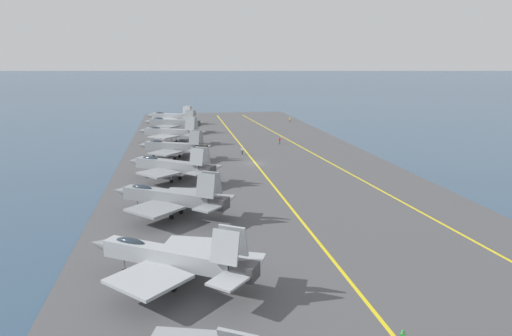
% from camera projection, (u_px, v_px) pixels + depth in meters
% --- Properties ---
extents(ground_plane, '(2000.00, 2000.00, 0.00)m').
position_uv_depth(ground_plane, '(255.00, 165.00, 89.81)').
color(ground_plane, '#334C66').
extents(carrier_deck, '(184.74, 52.82, 0.40)m').
position_uv_depth(carrier_deck, '(255.00, 164.00, 89.77)').
color(carrier_deck, '#4C4C4F').
rests_on(carrier_deck, ground).
extents(deck_stripe_foul_line, '(165.98, 10.47, 0.01)m').
position_uv_depth(deck_stripe_foul_line, '(326.00, 161.00, 92.17)').
color(deck_stripe_foul_line, yellow).
rests_on(deck_stripe_foul_line, carrier_deck).
extents(deck_stripe_centerline, '(166.26, 0.36, 0.01)m').
position_uv_depth(deck_stripe_centerline, '(255.00, 163.00, 89.72)').
color(deck_stripe_centerline, yellow).
rests_on(deck_stripe_centerline, carrier_deck).
extents(parked_jet_second, '(13.47, 16.48, 6.21)m').
position_uv_depth(parked_jet_second, '(171.00, 257.00, 40.34)').
color(parked_jet_second, '#9EA3A8').
rests_on(parked_jet_second, carrier_deck).
extents(parked_jet_third, '(13.45, 16.38, 6.34)m').
position_uv_depth(parked_jet_third, '(170.00, 197.00, 58.57)').
color(parked_jet_third, gray).
rests_on(parked_jet_third, carrier_deck).
extents(parked_jet_fourth, '(13.75, 16.23, 6.17)m').
position_uv_depth(parked_jet_fourth, '(171.00, 166.00, 75.89)').
color(parked_jet_fourth, gray).
rests_on(parked_jet_fourth, carrier_deck).
extents(parked_jet_fifth, '(12.86, 15.37, 6.14)m').
position_uv_depth(parked_jet_fifth, '(173.00, 147.00, 93.47)').
color(parked_jet_fifth, gray).
rests_on(parked_jet_fifth, carrier_deck).
extents(parked_jet_sixth, '(13.08, 16.72, 6.70)m').
position_uv_depth(parked_jet_sixth, '(171.00, 132.00, 110.97)').
color(parked_jet_sixth, gray).
rests_on(parked_jet_sixth, carrier_deck).
extents(parked_jet_seventh, '(12.72, 17.07, 6.38)m').
position_uv_depth(parked_jet_seventh, '(172.00, 123.00, 128.98)').
color(parked_jet_seventh, gray).
rests_on(parked_jet_seventh, carrier_deck).
extents(parked_jet_eighth, '(12.51, 16.67, 5.90)m').
position_uv_depth(parked_jet_eighth, '(171.00, 116.00, 146.17)').
color(parked_jet_eighth, '#9EA3A8').
rests_on(parked_jet_eighth, carrier_deck).
extents(crew_yellow_vest, '(0.43, 0.34, 1.70)m').
position_uv_depth(crew_yellow_vest, '(290.00, 119.00, 150.49)').
color(crew_yellow_vest, '#383328').
rests_on(crew_yellow_vest, carrier_deck).
extents(crew_white_vest, '(0.38, 0.45, 1.77)m').
position_uv_depth(crew_white_vest, '(242.00, 150.00, 98.05)').
color(crew_white_vest, '#232328').
rests_on(crew_white_vest, carrier_deck).
extents(crew_red_vest, '(0.43, 0.46, 1.76)m').
position_uv_depth(crew_red_vest, '(280.00, 140.00, 110.24)').
color(crew_red_vest, '#4C473D').
rests_on(crew_red_vest, carrier_deck).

